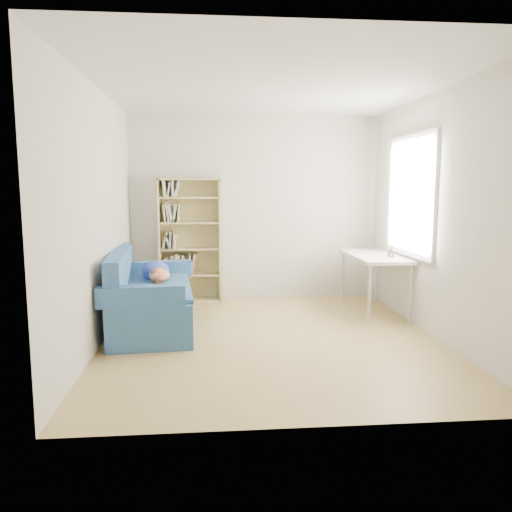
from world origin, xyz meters
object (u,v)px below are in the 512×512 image
(desk, at_px, (374,260))
(pen_cup, at_px, (391,253))
(bookshelf, at_px, (190,245))
(sofa, at_px, (148,299))

(desk, height_order, pen_cup, pen_cup)
(bookshelf, distance_m, pen_cup, 2.71)
(bookshelf, height_order, pen_cup, bookshelf)
(bookshelf, bearing_deg, sofa, -108.34)
(sofa, xyz_separation_m, desk, (2.78, 0.44, 0.35))
(sofa, distance_m, bookshelf, 1.45)
(pen_cup, bearing_deg, bookshelf, 156.38)
(bookshelf, bearing_deg, desk, -20.18)
(desk, distance_m, pen_cup, 0.29)
(bookshelf, xyz_separation_m, desk, (2.35, -0.86, -0.11))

